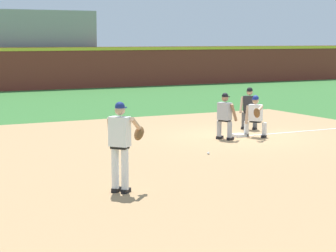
{
  "coord_description": "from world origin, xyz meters",
  "views": [
    {
      "loc": [
        -11.57,
        -17.31,
        3.11
      ],
      "look_at": [
        -4.5,
        -3.73,
        1.06
      ],
      "focal_mm": 70.0,
      "sensor_mm": 36.0,
      "label": 1
    }
  ],
  "objects_px": {
    "baserunner": "(225,114)",
    "baseball": "(208,153)",
    "first_base_bag": "(239,135)",
    "umpire": "(249,107)",
    "first_baseman": "(255,114)",
    "pitcher": "(121,141)"
  },
  "relations": [
    {
      "from": "baserunner",
      "to": "baseball",
      "type": "bearing_deg",
      "value": -131.55
    },
    {
      "from": "pitcher",
      "to": "first_baseman",
      "type": "bearing_deg",
      "value": 36.25
    },
    {
      "from": "first_base_bag",
      "to": "pitcher",
      "type": "bearing_deg",
      "value": -140.24
    },
    {
      "from": "baseball",
      "to": "first_baseman",
      "type": "relative_size",
      "value": 0.06
    },
    {
      "from": "pitcher",
      "to": "first_baseman",
      "type": "height_order",
      "value": "pitcher"
    },
    {
      "from": "first_baseman",
      "to": "baserunner",
      "type": "distance_m",
      "value": 1.11
    },
    {
      "from": "first_baseman",
      "to": "baserunner",
      "type": "height_order",
      "value": "baserunner"
    },
    {
      "from": "baserunner",
      "to": "umpire",
      "type": "distance_m",
      "value": 2.54
    },
    {
      "from": "baserunner",
      "to": "first_base_bag",
      "type": "bearing_deg",
      "value": 22.24
    },
    {
      "from": "first_base_bag",
      "to": "baserunner",
      "type": "bearing_deg",
      "value": -157.76
    },
    {
      "from": "baseball",
      "to": "baserunner",
      "type": "xyz_separation_m",
      "value": [
        1.82,
        2.05,
        0.76
      ]
    },
    {
      "from": "pitcher",
      "to": "umpire",
      "type": "distance_m",
      "value": 10.1
    },
    {
      "from": "pitcher",
      "to": "umpire",
      "type": "xyz_separation_m",
      "value": [
        7.65,
        6.58,
        -0.27
      ]
    },
    {
      "from": "baserunner",
      "to": "umpire",
      "type": "relative_size",
      "value": 1.0
    },
    {
      "from": "first_base_bag",
      "to": "baserunner",
      "type": "height_order",
      "value": "baserunner"
    },
    {
      "from": "first_base_bag",
      "to": "baseball",
      "type": "relative_size",
      "value": 5.14
    },
    {
      "from": "first_base_bag",
      "to": "baseball",
      "type": "distance_m",
      "value": 3.47
    },
    {
      "from": "baserunner",
      "to": "umpire",
      "type": "bearing_deg",
      "value": 38.08
    },
    {
      "from": "first_baseman",
      "to": "baserunner",
      "type": "xyz_separation_m",
      "value": [
        -1.11,
        0.05,
        0.06
      ]
    },
    {
      "from": "first_baseman",
      "to": "umpire",
      "type": "height_order",
      "value": "umpire"
    },
    {
      "from": "baseball",
      "to": "first_baseman",
      "type": "xyz_separation_m",
      "value": [
        2.93,
        2.0,
        0.69
      ]
    },
    {
      "from": "first_baseman",
      "to": "umpire",
      "type": "relative_size",
      "value": 0.92
    }
  ]
}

